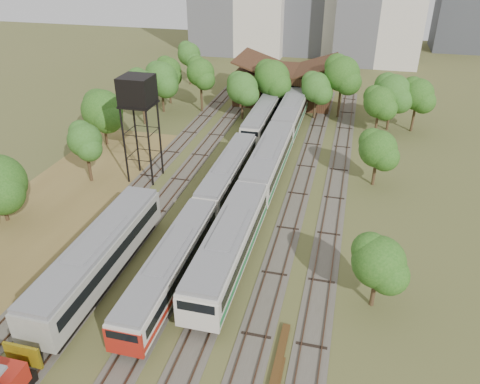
# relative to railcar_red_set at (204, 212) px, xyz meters

# --- Properties ---
(ground) EXTENTS (240.00, 240.00, 0.00)m
(ground) POSITION_rel_railcar_red_set_xyz_m (2.00, -15.87, -1.80)
(ground) COLOR #475123
(ground) RESTS_ON ground
(dry_grass_patch) EXTENTS (14.00, 60.00, 0.04)m
(dry_grass_patch) POSITION_rel_railcar_red_set_xyz_m (-16.00, -7.87, -1.78)
(dry_grass_patch) COLOR brown
(dry_grass_patch) RESTS_ON ground
(tracks) EXTENTS (24.60, 80.00, 0.19)m
(tracks) POSITION_rel_railcar_red_set_xyz_m (1.33, 9.13, -1.76)
(tracks) COLOR #4C473D
(tracks) RESTS_ON ground
(railcar_red_set) EXTENTS (2.75, 34.58, 3.40)m
(railcar_red_set) POSITION_rel_railcar_red_set_xyz_m (0.00, 0.00, 0.00)
(railcar_red_set) COLOR black
(railcar_red_set) RESTS_ON ground
(railcar_green_set) EXTENTS (3.30, 52.08, 4.09)m
(railcar_green_set) POSITION_rel_railcar_red_set_xyz_m (4.00, 11.98, 0.36)
(railcar_green_set) COLOR black
(railcar_green_set) RESTS_ON ground
(railcar_rear) EXTENTS (2.81, 16.08, 3.47)m
(railcar_rear) POSITION_rel_railcar_red_set_xyz_m (0.00, 27.25, 0.04)
(railcar_rear) COLOR black
(railcar_rear) RESTS_ON ground
(old_grey_coach) EXTENTS (3.25, 18.00, 4.03)m
(old_grey_coach) POSITION_rel_railcar_red_set_xyz_m (-6.00, -9.43, 0.40)
(old_grey_coach) COLOR black
(old_grey_coach) RESTS_ON ground
(water_tower) EXTENTS (3.53, 3.53, 12.20)m
(water_tower) POSITION_rel_railcar_red_set_xyz_m (-10.14, 8.70, 8.49)
(water_tower) COLOR black
(water_tower) RESTS_ON ground
(rail_pile_near) EXTENTS (0.55, 8.23, 0.27)m
(rail_pile_near) POSITION_rel_railcar_red_set_xyz_m (10.00, -15.35, -1.66)
(rail_pile_near) COLOR #513417
(rail_pile_near) RESTS_ON ground
(maintenance_shed) EXTENTS (16.45, 11.55, 7.58)m
(maintenance_shed) POSITION_rel_railcar_red_set_xyz_m (1.00, 42.11, 1.12)
(maintenance_shed) COLOR #391E14
(maintenance_shed) RESTS_ON ground
(tree_band_left) EXTENTS (8.85, 76.72, 8.81)m
(tree_band_left) POSITION_rel_railcar_red_set_xyz_m (-18.15, 7.23, 3.53)
(tree_band_left) COLOR #382616
(tree_band_left) RESTS_ON ground
(tree_band_far) EXTENTS (43.72, 9.72, 9.56)m
(tree_band_far) POSITION_rel_railcar_red_set_xyz_m (2.67, 33.46, 3.89)
(tree_band_far) COLOR #382616
(tree_band_far) RESTS_ON ground
(tree_band_right) EXTENTS (4.63, 41.46, 6.96)m
(tree_band_right) POSITION_rel_railcar_red_set_xyz_m (16.18, 13.95, 2.68)
(tree_band_right) COLOR #382616
(tree_band_right) RESTS_ON ground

